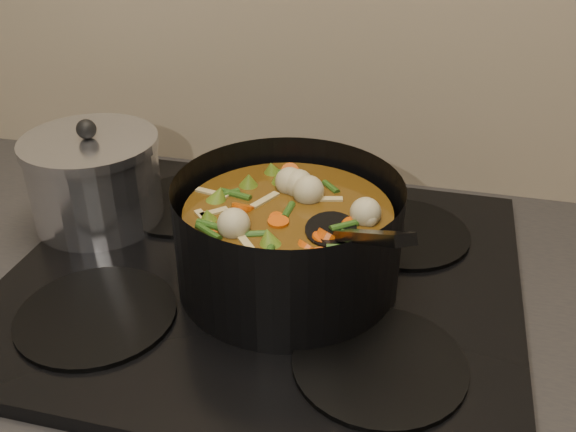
# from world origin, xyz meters

# --- Properties ---
(stovetop) EXTENTS (0.62, 0.54, 0.03)m
(stovetop) POSITION_xyz_m (0.00, 1.93, 0.92)
(stovetop) COLOR black
(stovetop) RESTS_ON counter
(stockpot) EXTENTS (0.33, 0.35, 0.20)m
(stockpot) POSITION_xyz_m (0.03, 1.92, 0.99)
(stockpot) COLOR black
(stockpot) RESTS_ON stovetop
(saucepan) EXTENTS (0.18, 0.18, 0.15)m
(saucepan) POSITION_xyz_m (-0.26, 2.00, 0.99)
(saucepan) COLOR silver
(saucepan) RESTS_ON stovetop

